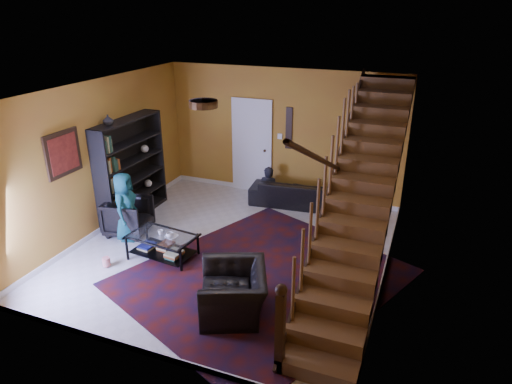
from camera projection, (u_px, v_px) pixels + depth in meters
floor at (231, 250)px, 8.02m from camera, size 5.50×5.50×0.00m
room at (200, 207)px, 9.59m from camera, size 5.50×5.50×5.50m
staircase at (360, 194)px, 6.76m from camera, size 0.95×5.02×3.18m
bookshelf at (132, 171)px, 8.97m from camera, size 0.35×1.80×2.00m
door at (252, 148)px, 10.20m from camera, size 0.82×0.05×2.05m
framed_picture at (63, 154)px, 7.44m from camera, size 0.04×0.74×0.74m
wall_hanging at (289, 128)px, 9.72m from camera, size 0.14×0.03×0.90m
ceiling_fixture at (203, 104)px, 6.28m from camera, size 0.40×0.40×0.10m
rug at (263, 277)px, 7.21m from camera, size 4.75×5.01×0.02m
sofa at (294, 193)px, 9.75m from camera, size 1.90×0.90×0.54m
armchair_left at (129, 216)px, 8.49m from camera, size 0.88×0.87×0.69m
armchair_right at (233, 292)px, 6.30m from camera, size 1.24×1.30×0.67m
person_adult_a at (268, 193)px, 10.03m from camera, size 0.47×0.34×1.21m
person_adult_b at (344, 203)px, 9.46m from camera, size 0.63×0.50×1.26m
person_child at (125, 207)px, 8.18m from camera, size 0.55×0.71×1.28m
coffee_table at (163, 245)px, 7.71m from camera, size 1.16×0.75×0.42m
cup_a at (170, 235)px, 7.54m from camera, size 0.14×0.14×0.10m
cup_b at (160, 232)px, 7.65m from camera, size 0.11×0.11×0.08m
bowl at (172, 237)px, 7.54m from camera, size 0.23×0.23×0.05m
vase at (108, 120)px, 8.11m from camera, size 0.18×0.18×0.19m
popcorn_bucket at (106, 262)px, 7.49m from camera, size 0.16×0.16×0.15m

